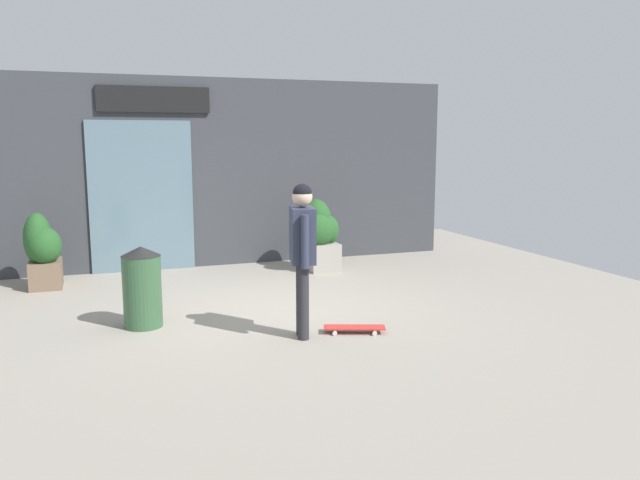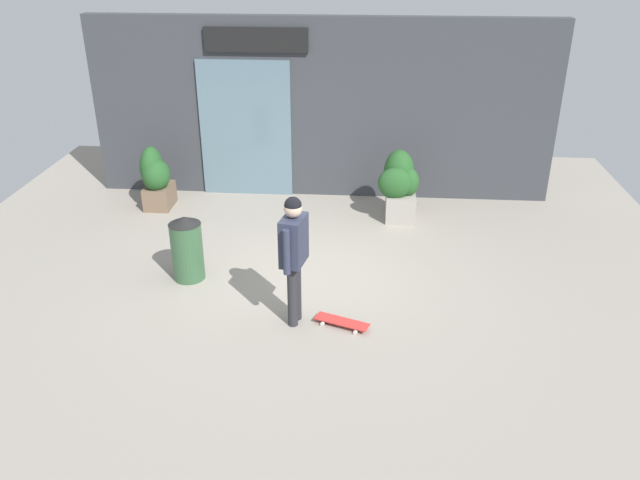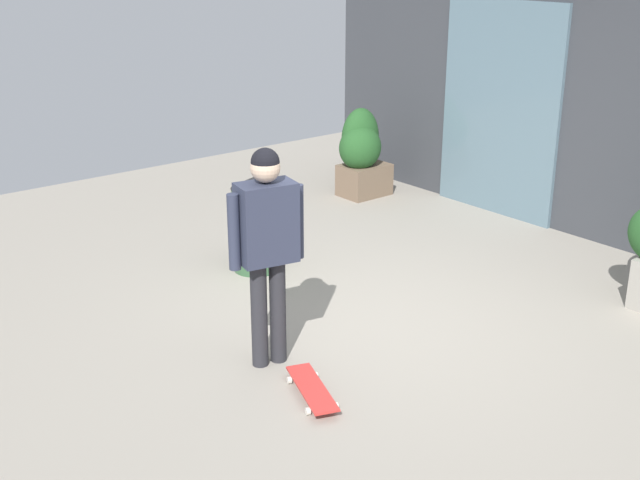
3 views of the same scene
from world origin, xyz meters
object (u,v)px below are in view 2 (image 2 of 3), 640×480
skateboarder (293,247)px  trash_bin (187,248)px  skateboard (342,322)px  planter_box_left (400,184)px  planter_box_right (155,178)px

skateboarder → trash_bin: skateboarder is taller
skateboard → trash_bin: size_ratio=0.75×
skateboarder → skateboard: skateboarder is taller
planter_box_left → trash_bin: 3.99m
planter_box_left → trash_bin: bearing=-142.2°
skateboarder → planter_box_left: skateboarder is taller
skateboard → planter_box_right: (-3.58, 3.69, 0.52)m
planter_box_left → planter_box_right: 4.42m
planter_box_left → trash_bin: (-3.15, -2.45, -0.13)m
skateboard → planter_box_left: size_ratio=0.61×
planter_box_right → trash_bin: size_ratio=1.17×
skateboard → planter_box_right: bearing=154.6°
skateboarder → planter_box_left: 3.81m
skateboard → trash_bin: 2.60m
planter_box_left → trash_bin: size_ratio=1.24×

